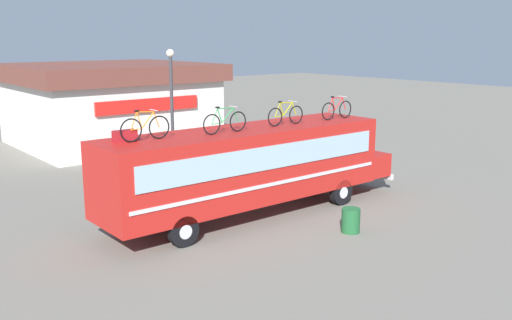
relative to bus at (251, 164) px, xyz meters
name	(u,v)px	position (x,y,z in m)	size (l,w,h in m)	color
ground_plane	(247,216)	(-0.23, 0.00, -1.86)	(120.00, 120.00, 0.00)	slate
bus	(251,164)	(0.00, 0.00, 0.00)	(12.15, 2.63, 3.14)	red
luggage_bag_1	(125,136)	(-4.62, 0.33, 1.46)	(0.70, 0.32, 0.36)	maroon
rooftop_bicycle_1	(145,128)	(-4.03, 0.15, 1.68)	(1.68, 0.44, 0.96)	black
rooftop_bicycle_2	(225,122)	(-1.34, -0.28, 1.66)	(1.74, 0.44, 0.90)	black
rooftop_bicycle_3	(286,115)	(1.38, -0.24, 1.65)	(1.68, 0.44, 0.89)	black
rooftop_bicycle_4	(337,109)	(3.95, -0.33, 1.66)	(1.63, 0.44, 0.90)	black
roadside_building	(110,103)	(2.41, 16.46, 0.56)	(10.80, 10.11, 4.71)	silver
trash_bin	(351,220)	(1.34, -3.49, -1.46)	(0.61, 0.61, 0.80)	#1E592D
street_lamp	(172,105)	(0.04, 5.35, 1.60)	(0.33, 0.33, 5.76)	#38383D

